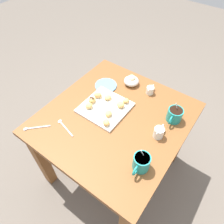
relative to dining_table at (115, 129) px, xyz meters
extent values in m
plane|color=#665B51|center=(0.00, 0.00, -0.59)|extent=(8.00, 8.00, 0.00)
cube|color=brown|center=(0.00, 0.00, 0.11)|extent=(0.93, 0.88, 0.04)
cube|color=brown|center=(-0.40, -0.38, -0.25)|extent=(0.07, 0.07, 0.68)
cube|color=brown|center=(0.40, -0.38, -0.25)|extent=(0.07, 0.07, 0.68)
cube|color=brown|center=(-0.40, 0.38, -0.25)|extent=(0.07, 0.07, 0.68)
cube|color=silver|center=(-0.02, -0.10, 0.14)|extent=(0.29, 0.29, 0.02)
cylinder|color=teal|center=(-0.20, 0.31, 0.17)|extent=(0.09, 0.09, 0.09)
torus|color=teal|center=(-0.15, 0.31, 0.18)|extent=(0.06, 0.01, 0.06)
cylinder|color=black|center=(-0.20, 0.31, 0.21)|extent=(0.08, 0.08, 0.01)
cylinder|color=silver|center=(-0.22, 0.31, 0.21)|extent=(0.03, 0.04, 0.11)
cylinder|color=teal|center=(0.20, 0.31, 0.18)|extent=(0.09, 0.09, 0.10)
torus|color=teal|center=(0.26, 0.31, 0.18)|extent=(0.06, 0.01, 0.06)
cylinder|color=black|center=(0.20, 0.31, 0.22)|extent=(0.08, 0.08, 0.01)
cylinder|color=silver|center=(0.18, 0.31, 0.22)|extent=(0.04, 0.04, 0.13)
cylinder|color=silver|center=(-0.03, 0.30, 0.17)|extent=(0.06, 0.06, 0.07)
cone|color=silver|center=(0.00, 0.30, 0.19)|extent=(0.02, 0.02, 0.02)
torus|color=silver|center=(-0.07, 0.30, 0.17)|extent=(0.05, 0.01, 0.05)
cylinder|color=white|center=(-0.03, 0.30, 0.20)|extent=(0.05, 0.05, 0.01)
ellipsoid|color=silver|center=(-0.33, -0.09, 0.16)|extent=(0.11, 0.11, 0.06)
sphere|color=#F4E5B2|center=(-0.33, -0.09, 0.18)|extent=(0.06, 0.06, 0.06)
ellipsoid|color=green|center=(-0.32, -0.09, 0.20)|extent=(0.03, 0.02, 0.02)
cylinder|color=silver|center=(-0.33, 0.07, 0.16)|extent=(0.05, 0.05, 0.05)
cone|color=silver|center=(-0.30, 0.07, 0.18)|extent=(0.02, 0.02, 0.02)
torus|color=silver|center=(-0.36, 0.07, 0.16)|extent=(0.04, 0.01, 0.04)
cylinder|color=#381E11|center=(-0.33, 0.07, 0.18)|extent=(0.04, 0.04, 0.01)
cylinder|color=#66A8DB|center=(-0.20, -0.23, 0.14)|extent=(0.16, 0.16, 0.01)
cube|color=silver|center=(0.35, -0.33, 0.13)|extent=(0.11, 0.11, 0.00)
ellipsoid|color=silver|center=(0.40, -0.39, 0.13)|extent=(0.03, 0.02, 0.01)
cube|color=silver|center=(0.25, -0.19, 0.13)|extent=(0.04, 0.15, 0.00)
ellipsoid|color=silver|center=(0.24, -0.26, 0.13)|extent=(0.03, 0.02, 0.01)
ellipsoid|color=#E5B260|center=(-0.07, -0.19, 0.17)|extent=(0.06, 0.07, 0.04)
ellipsoid|color=#E5B260|center=(-0.01, -0.19, 0.16)|extent=(0.05, 0.05, 0.04)
ellipsoid|color=#381E11|center=(-0.01, -0.19, 0.18)|extent=(0.02, 0.03, 0.00)
ellipsoid|color=#E5B260|center=(-0.09, -0.12, 0.16)|extent=(0.06, 0.06, 0.03)
ellipsoid|color=#E5B260|center=(-0.08, -0.01, 0.16)|extent=(0.06, 0.07, 0.04)
ellipsoid|color=#E5B260|center=(0.09, 0.00, 0.16)|extent=(0.06, 0.06, 0.04)
ellipsoid|color=#E5B260|center=(-0.14, -0.01, 0.16)|extent=(0.05, 0.05, 0.03)
ellipsoid|color=#E5B260|center=(0.02, -0.03, 0.16)|extent=(0.06, 0.06, 0.03)
ellipsoid|color=#E5B260|center=(0.05, -0.18, 0.16)|extent=(0.07, 0.07, 0.04)
camera|label=1|loc=(0.71, 0.49, 1.16)|focal=33.36mm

